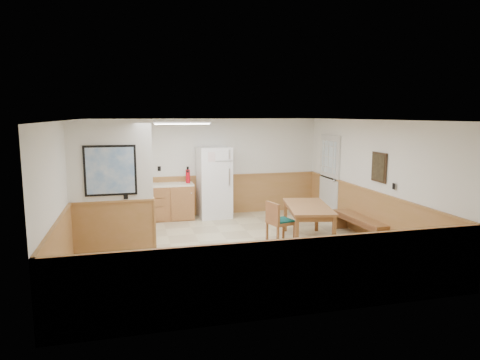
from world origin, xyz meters
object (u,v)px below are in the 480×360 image
object	(u,v)px
refrigerator	(214,182)
dining_chair	(277,219)
dining_bench	(360,222)
fire_extinguisher	(188,176)
soap_bottle	(119,181)
dining_table	(308,210)

from	to	relation	value
refrigerator	dining_chair	size ratio (longest dim) A/B	2.12
dining_bench	fire_extinguisher	size ratio (longest dim) A/B	4.07
dining_chair	fire_extinguisher	bearing A→B (deg)	105.95
dining_bench	dining_chair	world-z (taller)	dining_chair
dining_chair	soap_bottle	xyz separation A→B (m)	(-3.14, 2.60, 0.51)
dining_bench	soap_bottle	distance (m)	5.70
dining_table	dining_bench	size ratio (longest dim) A/B	1.06
refrigerator	dining_bench	distance (m)	3.75
dining_table	fire_extinguisher	world-z (taller)	fire_extinguisher
dining_chair	soap_bottle	distance (m)	4.11
dining_bench	soap_bottle	size ratio (longest dim) A/B	7.95
fire_extinguisher	soap_bottle	world-z (taller)	fire_extinguisher
dining_bench	refrigerator	bearing A→B (deg)	132.34
refrigerator	dining_bench	size ratio (longest dim) A/B	1.06
dining_table	soap_bottle	bearing A→B (deg)	157.66
refrigerator	soap_bottle	world-z (taller)	refrigerator
refrigerator	soap_bottle	bearing A→B (deg)	174.75
dining_table	fire_extinguisher	bearing A→B (deg)	141.86
dining_bench	dining_chair	size ratio (longest dim) A/B	2.00
dining_table	dining_chair	bearing A→B (deg)	-170.47
fire_extinguisher	soap_bottle	xyz separation A→B (m)	(-1.67, 0.04, -0.08)
refrigerator	dining_bench	bearing A→B (deg)	-47.44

